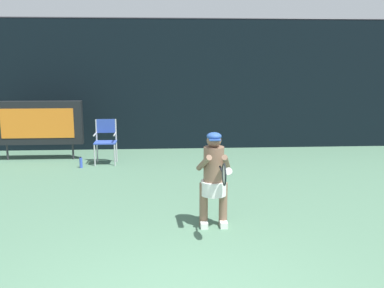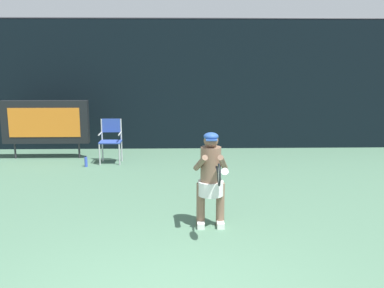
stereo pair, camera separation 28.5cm
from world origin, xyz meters
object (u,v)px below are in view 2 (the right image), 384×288
at_px(scoreboard, 45,122).
at_px(umpire_chair, 111,138).
at_px(water_bottle, 86,162).
at_px(tennis_player, 211,176).
at_px(tennis_racket, 219,174).

xyz_separation_m(scoreboard, umpire_chair, (1.74, -0.51, -0.33)).
bearing_deg(umpire_chair, water_bottle, -141.27).
distance_m(tennis_player, tennis_racket, 0.67).
height_order(tennis_player, tennis_racket, tennis_player).
bearing_deg(umpire_chair, tennis_racket, -65.23).
bearing_deg(scoreboard, umpire_chair, -16.29).
relative_size(scoreboard, tennis_racket, 3.65).
bearing_deg(tennis_player, water_bottle, 125.62).
distance_m(water_bottle, tennis_player, 4.73).
bearing_deg(umpire_chair, tennis_player, -62.70).
height_order(water_bottle, tennis_racket, tennis_racket).
height_order(umpire_chair, tennis_player, tennis_player).
bearing_deg(scoreboard, tennis_racket, -53.48).
distance_m(umpire_chair, tennis_racket, 5.39).
bearing_deg(tennis_player, umpire_chair, 117.30).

